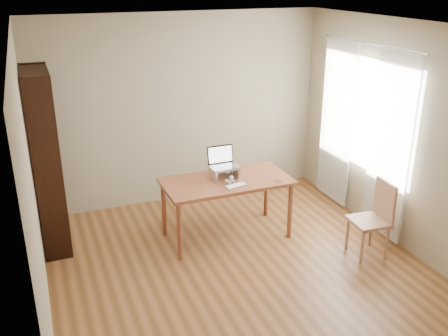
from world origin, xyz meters
TOP-DOWN VIEW (x-y plane):
  - room at (0.03, 0.01)m, footprint 4.04×4.54m
  - bookshelf at (-1.83, 1.55)m, footprint 0.30×0.90m
  - curtains at (1.92, 0.80)m, footprint 0.03×1.90m
  - desk at (0.14, 0.93)m, footprint 1.53×0.77m
  - laptop_stand at (0.14, 1.01)m, footprint 0.32×0.25m
  - laptop at (0.14, 1.07)m, footprint 0.33×0.27m
  - keyboard at (0.17, 0.71)m, footprint 0.27×0.15m
  - coaster at (0.71, 0.67)m, footprint 0.10×0.10m
  - cat at (0.13, 1.04)m, footprint 0.25×0.49m
  - chair at (1.55, -0.07)m, footprint 0.42×0.42m

SIDE VIEW (x-z plane):
  - chair at x=1.55m, z-range 0.03..0.92m
  - desk at x=0.14m, z-range 0.29..1.04m
  - coaster at x=0.71m, z-range 0.75..0.76m
  - keyboard at x=0.17m, z-range 0.75..0.77m
  - cat at x=0.13m, z-range 0.74..0.90m
  - laptop_stand at x=0.14m, z-range 0.77..0.90m
  - laptop at x=0.14m, z-range 0.82..1.06m
  - bookshelf at x=-1.83m, z-range 0.00..2.10m
  - curtains at x=1.92m, z-range 0.05..2.29m
  - room at x=0.03m, z-range -0.02..2.62m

